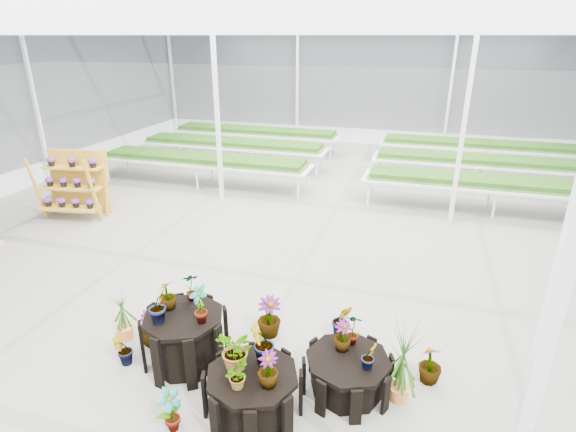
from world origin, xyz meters
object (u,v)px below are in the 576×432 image
(plinth_mid, at_px, (253,394))
(shelf_rack, at_px, (72,186))
(plinth_tall, at_px, (185,339))
(plinth_low, at_px, (347,374))

(plinth_mid, relative_size, shelf_rack, 0.70)
(shelf_rack, bearing_deg, plinth_mid, -45.28)
(plinth_tall, relative_size, plinth_low, 1.01)
(plinth_low, xyz_separation_m, shelf_rack, (-7.43, 3.94, 0.56))
(plinth_mid, bearing_deg, plinth_low, 34.99)
(plinth_tall, distance_m, shelf_rack, 6.63)
(plinth_mid, height_order, plinth_low, plinth_mid)
(plinth_tall, xyz_separation_m, plinth_low, (2.20, 0.10, -0.13))
(plinth_mid, relative_size, plinth_low, 1.02)
(plinth_tall, height_order, shelf_rack, shelf_rack)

